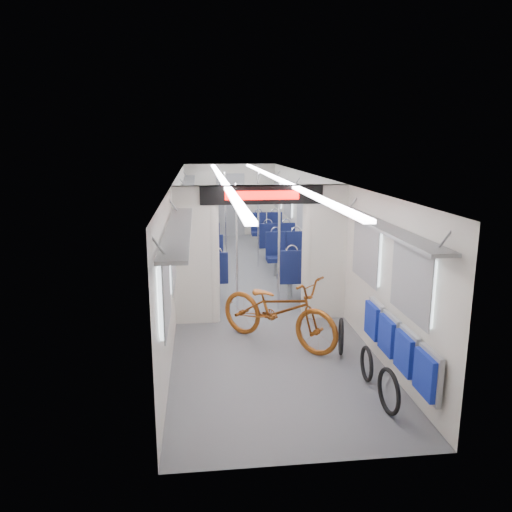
# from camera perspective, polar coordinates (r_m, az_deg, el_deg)

# --- Properties ---
(carriage) EXTENTS (12.00, 12.02, 2.31)m
(carriage) POSITION_cam_1_polar(r_m,az_deg,el_deg) (9.99, -0.66, 4.36)
(carriage) COLOR #515456
(carriage) RESTS_ON ground
(bicycle) EXTENTS (1.98, 1.93, 1.08)m
(bicycle) POSITION_cam_1_polar(r_m,az_deg,el_deg) (7.51, 2.53, -6.14)
(bicycle) COLOR #8F4714
(bicycle) RESTS_ON ground
(flip_bench) EXTENTS (0.12, 2.13, 0.54)m
(flip_bench) POSITION_cam_1_polar(r_m,az_deg,el_deg) (6.42, 15.86, -9.65)
(flip_bench) COLOR gray
(flip_bench) RESTS_ON carriage
(bike_hoop_a) EXTENTS (0.09, 0.54, 0.53)m
(bike_hoop_a) POSITION_cam_1_polar(r_m,az_deg,el_deg) (5.98, 14.91, -14.92)
(bike_hoop_a) COLOR black
(bike_hoop_a) RESTS_ON ground
(bike_hoop_b) EXTENTS (0.07, 0.46, 0.46)m
(bike_hoop_b) POSITION_cam_1_polar(r_m,az_deg,el_deg) (6.66, 12.52, -12.12)
(bike_hoop_b) COLOR black
(bike_hoop_b) RESTS_ON ground
(bike_hoop_c) EXTENTS (0.17, 0.53, 0.54)m
(bike_hoop_c) POSITION_cam_1_polar(r_m,az_deg,el_deg) (7.35, 9.68, -9.23)
(bike_hoop_c) COLOR black
(bike_hoop_c) RESTS_ON ground
(seat_bay_near_left) EXTENTS (0.88, 1.93, 1.06)m
(seat_bay_near_left) POSITION_cam_1_polar(r_m,az_deg,el_deg) (10.40, -5.93, -0.85)
(seat_bay_near_left) COLOR #0D143C
(seat_bay_near_left) RESTS_ON ground
(seat_bay_near_right) EXTENTS (0.92, 2.10, 1.11)m
(seat_bay_near_right) POSITION_cam_1_polar(r_m,az_deg,el_deg) (10.49, 4.34, -0.57)
(seat_bay_near_right) COLOR #0D143C
(seat_bay_near_right) RESTS_ON ground
(seat_bay_far_left) EXTENTS (0.88, 1.91, 1.05)m
(seat_bay_far_left) POSITION_cam_1_polar(r_m,az_deg,el_deg) (13.92, -6.13, 2.65)
(seat_bay_far_left) COLOR #0D143C
(seat_bay_far_left) RESTS_ON ground
(seat_bay_far_right) EXTENTS (0.91, 2.07, 1.10)m
(seat_bay_far_right) POSITION_cam_1_polar(r_m,az_deg,el_deg) (13.64, 1.77, 2.59)
(seat_bay_far_right) COLOR #0D143C
(seat_bay_far_right) RESTS_ON ground
(stanchion_near_left) EXTENTS (0.04, 0.04, 2.30)m
(stanchion_near_left) POSITION_cam_1_polar(r_m,az_deg,el_deg) (8.81, -2.21, 0.86)
(stanchion_near_left) COLOR silver
(stanchion_near_left) RESTS_ON ground
(stanchion_near_right) EXTENTS (0.04, 0.04, 2.30)m
(stanchion_near_right) POSITION_cam_1_polar(r_m,az_deg,el_deg) (8.90, 2.64, 0.98)
(stanchion_near_right) COLOR silver
(stanchion_near_right) RESTS_ON ground
(stanchion_far_left) EXTENTS (0.04, 0.04, 2.30)m
(stanchion_far_left) POSITION_cam_1_polar(r_m,az_deg,el_deg) (11.94, -3.50, 4.05)
(stanchion_far_left) COLOR silver
(stanchion_far_left) RESTS_ON ground
(stanchion_far_right) EXTENTS (0.04, 0.04, 2.30)m
(stanchion_far_right) POSITION_cam_1_polar(r_m,az_deg,el_deg) (12.03, 0.26, 4.14)
(stanchion_far_right) COLOR silver
(stanchion_far_right) RESTS_ON ground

